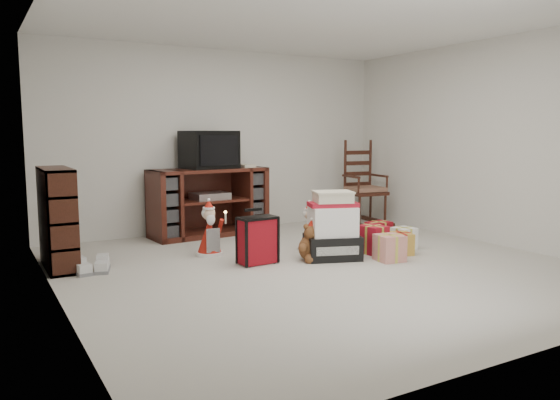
% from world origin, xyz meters
% --- Properties ---
extents(room, '(5.01, 5.01, 2.51)m').
position_xyz_m(room, '(0.00, 0.00, 1.25)').
color(room, '#BBB5AC').
rests_on(room, ground).
extents(tv_stand, '(1.60, 0.68, 0.89)m').
position_xyz_m(tv_stand, '(-0.32, 2.19, 0.45)').
color(tv_stand, '#451913').
rests_on(tv_stand, floor).
extents(bookshelf, '(0.28, 0.83, 1.02)m').
position_xyz_m(bookshelf, '(-2.33, 1.28, 0.49)').
color(bookshelf, '#3C1810').
rests_on(bookshelf, floor).
extents(rocking_chair, '(0.62, 0.92, 1.30)m').
position_xyz_m(rocking_chair, '(2.05, 1.92, 0.45)').
color(rocking_chair, '#3C1810').
rests_on(rocking_chair, floor).
extents(gift_pile, '(0.68, 0.58, 0.72)m').
position_xyz_m(gift_pile, '(0.32, 0.24, 0.32)').
color(gift_pile, black).
rests_on(gift_pile, floor).
extents(red_suitcase, '(0.39, 0.23, 0.58)m').
position_xyz_m(red_suitcase, '(-0.50, 0.43, 0.25)').
color(red_suitcase, maroon).
rests_on(red_suitcase, floor).
extents(stocking, '(0.26, 0.15, 0.53)m').
position_xyz_m(stocking, '(0.34, 0.38, 0.27)').
color(stocking, '#0C700E').
rests_on(stocking, floor).
extents(teddy_bear, '(0.27, 0.24, 0.40)m').
position_xyz_m(teddy_bear, '(0.07, 0.29, 0.18)').
color(teddy_bear, brown).
rests_on(teddy_bear, floor).
extents(santa_figurine, '(0.28, 0.26, 0.57)m').
position_xyz_m(santa_figurine, '(0.33, 0.73, 0.22)').
color(santa_figurine, '#B41F13').
rests_on(santa_figurine, floor).
extents(mrs_claus_figurine, '(0.31, 0.29, 0.63)m').
position_xyz_m(mrs_claus_figurine, '(-0.79, 1.06, 0.24)').
color(mrs_claus_figurine, '#B41F13').
rests_on(mrs_claus_figurine, floor).
extents(sneaker_pair, '(0.40, 0.34, 0.11)m').
position_xyz_m(sneaker_pair, '(-2.08, 0.92, 0.06)').
color(sneaker_pair, silver).
rests_on(sneaker_pair, floor).
extents(gift_cluster, '(0.81, 1.13, 0.28)m').
position_xyz_m(gift_cluster, '(1.09, 0.25, 0.14)').
color(gift_cluster, '#A71324').
rests_on(gift_cluster, floor).
extents(crt_television, '(0.75, 0.59, 0.50)m').
position_xyz_m(crt_television, '(-0.31, 2.18, 1.14)').
color(crt_television, black).
rests_on(crt_television, tv_stand).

